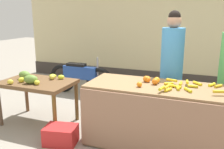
{
  "coord_description": "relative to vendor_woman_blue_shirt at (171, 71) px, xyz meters",
  "views": [
    {
      "loc": [
        0.98,
        -3.13,
        1.8
      ],
      "look_at": [
        -0.3,
        0.15,
        0.91
      ],
      "focal_mm": 39.41,
      "sensor_mm": 36.0,
      "label": 1
    }
  ],
  "objects": [
    {
      "name": "ground_plane",
      "position": [
        -0.49,
        -0.64,
        -0.93
      ],
      "size": [
        24.0,
        24.0,
        0.0
      ],
      "primitive_type": "plane",
      "color": "gray"
    },
    {
      "name": "market_wall_back",
      "position": [
        -0.49,
        2.38,
        0.81
      ],
      "size": [
        7.8,
        0.23,
        3.55
      ],
      "color": "beige",
      "rests_on": "ground"
    },
    {
      "name": "fruit_stall_counter",
      "position": [
        0.05,
        -0.65,
        -0.5
      ],
      "size": [
        2.16,
        0.8,
        0.86
      ],
      "color": "olive",
      "rests_on": "ground"
    },
    {
      "name": "side_table_wooden",
      "position": [
        -2.04,
        -0.64,
        -0.29
      ],
      "size": [
        1.16,
        0.74,
        0.72
      ],
      "color": "brown",
      "rests_on": "ground"
    },
    {
      "name": "banana_bunch_pile",
      "position": [
        0.26,
        -0.62,
        -0.04
      ],
      "size": [
        0.77,
        0.64,
        0.07
      ],
      "color": "gold",
      "rests_on": "fruit_stall_counter"
    },
    {
      "name": "orange_pile",
      "position": [
        -0.21,
        -0.57,
        -0.02
      ],
      "size": [
        0.25,
        0.37,
        0.09
      ],
      "color": "orange",
      "rests_on": "fruit_stall_counter"
    },
    {
      "name": "mango_papaya_pile",
      "position": [
        -2.12,
        -0.67,
        -0.14
      ],
      "size": [
        0.74,
        0.67,
        0.14
      ],
      "color": "yellow",
      "rests_on": "side_table_wooden"
    },
    {
      "name": "vendor_woman_blue_shirt",
      "position": [
        0.0,
        0.0,
        0.0
      ],
      "size": [
        0.34,
        0.34,
        1.84
      ],
      "color": "#33333D",
      "rests_on": "ground"
    },
    {
      "name": "parked_motorcycle",
      "position": [
        -2.12,
        0.95,
        -0.53
      ],
      "size": [
        1.6,
        0.18,
        0.88
      ],
      "color": "black",
      "rests_on": "ground"
    },
    {
      "name": "produce_crate",
      "position": [
        -1.32,
        -1.1,
        -0.8
      ],
      "size": [
        0.5,
        0.4,
        0.26
      ],
      "primitive_type": "cube",
      "rotation": [
        0.0,
        0.0,
        0.2
      ],
      "color": "red",
      "rests_on": "ground"
    },
    {
      "name": "produce_sack",
      "position": [
        -1.21,
        0.11,
        -0.63
      ],
      "size": [
        0.37,
        0.42,
        0.59
      ],
      "primitive_type": "ellipsoid",
      "rotation": [
        0.0,
        0.0,
        1.35
      ],
      "color": "maroon",
      "rests_on": "ground"
    }
  ]
}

